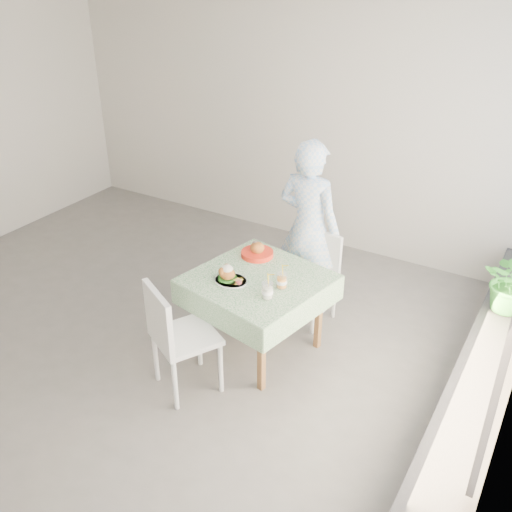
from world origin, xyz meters
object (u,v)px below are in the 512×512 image
Objects in this scene: cafe_table at (258,305)px; juice_cup_orange at (282,281)px; diner at (309,228)px; chair_far at (310,294)px; chair_near at (185,357)px; main_dish at (229,276)px.

juice_cup_orange is at bearing -7.43° from cafe_table.
diner reaches higher than cafe_table.
cafe_table is 1.40× the size of chair_far.
diner is at bearing 79.21° from chair_near.
diner is at bearing 126.02° from chair_far.
chair_far is at bearing 74.91° from cafe_table.
cafe_table is at bearing 90.97° from diner.
chair_near is at bearing -108.51° from cafe_table.
chair_far is at bearing 130.72° from diner.
cafe_table is at bearing 44.07° from main_dish.
diner is 6.75× the size of juice_cup_orange.
cafe_table is 0.79m from chair_near.
chair_near is at bearing -124.87° from juice_cup_orange.
juice_cup_orange is (0.06, -0.70, 0.53)m from chair_far.
chair_far is (0.18, 0.67, -0.19)m from cafe_table.
cafe_table is at bearing 71.49° from chair_near.
chair_near is at bearing 83.91° from diner.
juice_cup_orange is (0.49, 0.70, 0.50)m from chair_near.
chair_near reaches higher than cafe_table.
main_dish is (0.07, 0.56, 0.49)m from chair_near.
main_dish is 0.45m from juice_cup_orange.
chair_near is at bearing -96.78° from main_dish.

